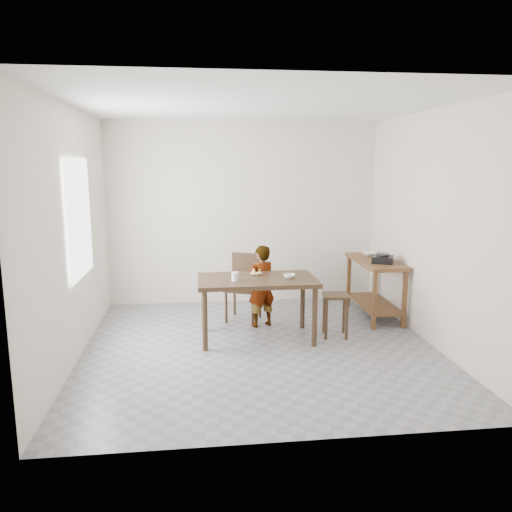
{
  "coord_description": "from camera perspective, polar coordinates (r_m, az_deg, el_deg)",
  "views": [
    {
      "loc": [
        -0.7,
        -5.43,
        2.09
      ],
      "look_at": [
        0.0,
        0.4,
        1.0
      ],
      "focal_mm": 35.0,
      "sensor_mm": 36.0,
      "label": 1
    }
  ],
  "objects": [
    {
      "name": "child",
      "position": [
        6.44,
        0.6,
        -3.47
      ],
      "size": [
        0.46,
        0.39,
        1.07
      ],
      "primitive_type": "imported",
      "rotation": [
        0.0,
        0.0,
        3.53
      ],
      "color": "white",
      "rests_on": "floor"
    },
    {
      "name": "wall_left",
      "position": [
        5.63,
        -20.35,
        2.31
      ],
      "size": [
        0.04,
        4.0,
        2.7
      ],
      "primitive_type": "cube",
      "color": "silver",
      "rests_on": "ground"
    },
    {
      "name": "wall_front",
      "position": [
        3.56,
        4.67,
        -1.53
      ],
      "size": [
        4.0,
        0.04,
        2.7
      ],
      "primitive_type": "cube",
      "color": "silver",
      "rests_on": "ground"
    },
    {
      "name": "wall_back",
      "position": [
        7.52,
        -1.48,
        4.87
      ],
      "size": [
        4.0,
        0.04,
        2.7
      ],
      "primitive_type": "cube",
      "color": "silver",
      "rests_on": "ground"
    },
    {
      "name": "floor",
      "position": [
        5.87,
        0.48,
        -10.56
      ],
      "size": [
        4.0,
        4.0,
        0.04
      ],
      "primitive_type": "cube",
      "color": "gray",
      "rests_on": "ground"
    },
    {
      "name": "ceiling",
      "position": [
        5.51,
        0.52,
        17.09
      ],
      "size": [
        4.0,
        4.0,
        0.04
      ],
      "primitive_type": "cube",
      "color": "white",
      "rests_on": "wall_back"
    },
    {
      "name": "banana",
      "position": [
        6.06,
        0.01,
        -1.99
      ],
      "size": [
        0.16,
        0.11,
        0.05
      ],
      "primitive_type": null,
      "rotation": [
        0.0,
        0.0,
        -0.05
      ],
      "color": "#FAE34E",
      "rests_on": "dining_table"
    },
    {
      "name": "dining_table",
      "position": [
        6.02,
        0.11,
        -6.03
      ],
      "size": [
        1.4,
        0.8,
        0.75
      ],
      "primitive_type": null,
      "color": "#382718",
      "rests_on": "floor"
    },
    {
      "name": "serving_bowl",
      "position": [
        7.26,
        12.78,
        0.23
      ],
      "size": [
        0.27,
        0.27,
        0.05
      ],
      "primitive_type": "imported",
      "rotation": [
        0.0,
        0.0,
        0.33
      ],
      "color": "white",
      "rests_on": "prep_counter"
    },
    {
      "name": "stool",
      "position": [
        6.21,
        9.05,
        -6.7
      ],
      "size": [
        0.34,
        0.34,
        0.53
      ],
      "primitive_type": null,
      "rotation": [
        0.0,
        0.0,
        -0.15
      ],
      "color": "#382718",
      "rests_on": "floor"
    },
    {
      "name": "glass_tumbler",
      "position": [
        5.79,
        -2.4,
        -2.35
      ],
      "size": [
        0.1,
        0.1,
        0.1
      ],
      "primitive_type": "cylinder",
      "rotation": [
        0.0,
        0.0,
        -0.19
      ],
      "color": "white",
      "rests_on": "dining_table"
    },
    {
      "name": "small_bowl",
      "position": [
        5.95,
        3.83,
        -2.3
      ],
      "size": [
        0.18,
        0.18,
        0.04
      ],
      "primitive_type": "imported",
      "rotation": [
        0.0,
        0.0,
        0.3
      ],
      "color": "white",
      "rests_on": "dining_table"
    },
    {
      "name": "dining_chair",
      "position": [
        6.71,
        -1.46,
        -3.68
      ],
      "size": [
        0.56,
        0.56,
        0.89
      ],
      "primitive_type": null,
      "rotation": [
        0.0,
        0.0,
        -0.39
      ],
      "color": "#382718",
      "rests_on": "floor"
    },
    {
      "name": "gas_burner",
      "position": [
        6.79,
        14.29,
        -0.37
      ],
      "size": [
        0.36,
        0.36,
        0.09
      ],
      "primitive_type": "cube",
      "rotation": [
        0.0,
        0.0,
        -0.44
      ],
      "color": "black",
      "rests_on": "prep_counter"
    },
    {
      "name": "window_pane",
      "position": [
        5.8,
        -19.51,
        4.08
      ],
      "size": [
        0.02,
        1.1,
        1.3
      ],
      "primitive_type": "cube",
      "color": "white",
      "rests_on": "wall_left"
    },
    {
      "name": "prep_counter",
      "position": [
        7.07,
        13.4,
        -3.59
      ],
      "size": [
        0.5,
        1.2,
        0.8
      ],
      "primitive_type": null,
      "color": "brown",
      "rests_on": "floor"
    },
    {
      "name": "wall_right",
      "position": [
        6.12,
        19.64,
        2.96
      ],
      "size": [
        0.04,
        4.0,
        2.7
      ],
      "primitive_type": "cube",
      "color": "silver",
      "rests_on": "ground"
    }
  ]
}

